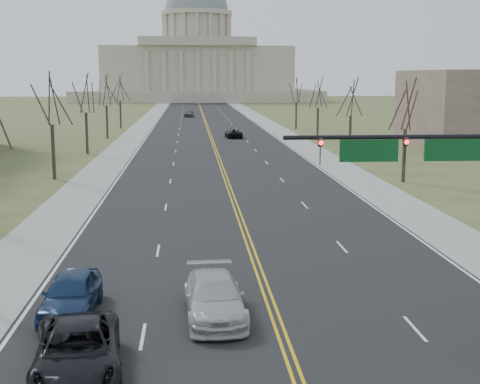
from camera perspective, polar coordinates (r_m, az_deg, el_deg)
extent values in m
cube|color=black|center=(123.30, -2.81, 5.57)|extent=(20.00, 380.00, 0.01)
cube|color=black|center=(21.28, 5.03, -15.85)|extent=(120.00, 14.00, 0.01)
cube|color=gray|center=(123.57, -8.41, 5.49)|extent=(4.00, 380.00, 0.03)
cube|color=gray|center=(124.19, 2.76, 5.60)|extent=(4.00, 380.00, 0.03)
cube|color=gold|center=(123.30, -2.81, 5.57)|extent=(0.42, 380.00, 0.01)
cube|color=silver|center=(123.43, -7.39, 5.51)|extent=(0.15, 380.00, 0.01)
cube|color=silver|center=(123.94, 1.74, 5.60)|extent=(0.15, 380.00, 0.01)
cube|color=#C2B4A1|center=(263.03, -3.64, 8.28)|extent=(90.00, 60.00, 4.00)
cube|color=#C2B4A1|center=(262.94, -3.67, 10.45)|extent=(70.00, 40.00, 16.00)
cube|color=#C2B4A1|center=(242.74, -3.63, 12.75)|extent=(42.00, 3.00, 3.00)
cylinder|color=#C2B4A1|center=(263.46, -3.70, 13.50)|extent=(24.00, 24.00, 12.00)
cylinder|color=#C2B4A1|center=(263.98, -3.72, 14.97)|extent=(27.00, 27.00, 1.60)
ellipsoid|color=slate|center=(264.06, -3.72, 15.15)|extent=(24.00, 24.00, 22.80)
cylinder|color=black|center=(28.25, 15.89, 4.56)|extent=(12.00, 0.18, 0.18)
imported|color=black|center=(27.97, 13.91, 3.47)|extent=(0.35, 0.40, 1.10)
sphere|color=#FF0C0C|center=(27.79, 14.04, 4.15)|extent=(0.18, 0.18, 0.18)
imported|color=black|center=(27.09, 6.85, 3.49)|extent=(0.35, 0.40, 1.10)
sphere|color=#FF0C0C|center=(26.90, 6.93, 4.19)|extent=(0.18, 0.18, 0.18)
cube|color=#0C4C1E|center=(28.66, 17.72, 3.44)|extent=(2.40, 0.12, 0.90)
cube|color=#0C4C1E|center=(27.54, 10.94, 3.48)|extent=(2.40, 0.12, 0.90)
cylinder|color=#34251E|center=(60.31, 13.83, 3.02)|extent=(0.32, 0.32, 4.68)
cylinder|color=#34251E|center=(62.50, -15.64, 3.30)|extent=(0.32, 0.32, 4.95)
cylinder|color=#34251E|center=(79.45, 9.37, 4.76)|extent=(0.32, 0.32, 4.68)
cylinder|color=#34251E|center=(82.11, -12.94, 4.90)|extent=(0.32, 0.32, 4.95)
cylinder|color=#34251E|center=(98.94, 6.64, 5.81)|extent=(0.32, 0.32, 4.68)
cylinder|color=#34251E|center=(101.88, -11.28, 5.88)|extent=(0.32, 0.32, 4.95)
cylinder|color=#34251E|center=(118.60, 4.81, 6.51)|extent=(0.32, 0.32, 4.68)
cylinder|color=#34251E|center=(121.72, -10.16, 6.54)|extent=(0.32, 0.32, 4.95)
imported|color=black|center=(21.88, -13.71, -13.06)|extent=(3.31, 6.00, 1.59)
imported|color=#B3B3B3|center=(26.09, -2.20, -8.97)|extent=(2.48, 5.57, 1.59)
imported|color=navy|center=(27.16, -14.22, -8.42)|extent=(2.11, 4.93, 1.66)
imported|color=black|center=(101.37, -0.56, 5.03)|extent=(2.58, 4.98, 1.34)
imported|color=#55595D|center=(153.96, -4.38, 6.71)|extent=(2.41, 4.89, 1.60)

